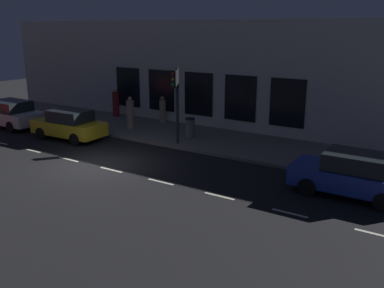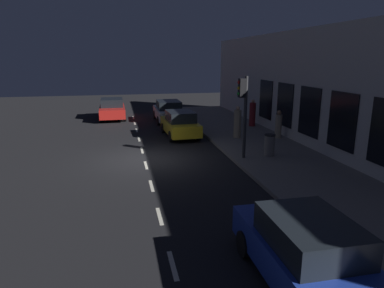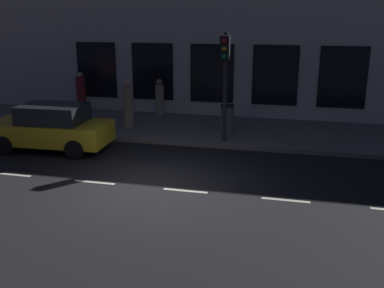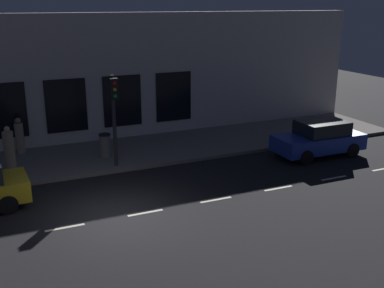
{
  "view_description": "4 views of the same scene",
  "coord_description": "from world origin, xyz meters",
  "px_view_note": "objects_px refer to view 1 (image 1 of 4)",
  "views": [
    {
      "loc": [
        -12.08,
        -12.88,
        5.78
      ],
      "look_at": [
        2.91,
        -3.16,
        0.77
      ],
      "focal_mm": 39.16,
      "sensor_mm": 36.0,
      "label": 1
    },
    {
      "loc": [
        -1.02,
        -15.75,
        4.69
      ],
      "look_at": [
        2.13,
        -0.91,
        0.85
      ],
      "focal_mm": 32.0,
      "sensor_mm": 36.0,
      "label": 2
    },
    {
      "loc": [
        -10.64,
        -3.78,
        4.5
      ],
      "look_at": [
        1.72,
        -0.76,
        0.78
      ],
      "focal_mm": 41.92,
      "sensor_mm": 36.0,
      "label": 3
    },
    {
      "loc": [
        -13.42,
        3.28,
        6.65
      ],
      "look_at": [
        2.0,
        -3.57,
        1.49
      ],
      "focal_mm": 43.62,
      "sensor_mm": 36.0,
      "label": 4
    }
  ],
  "objects_px": {
    "pedestrian_1": "(130,114)",
    "trash_bin": "(190,128)",
    "traffic_light": "(176,93)",
    "parked_car_0": "(10,114)",
    "pedestrian_2": "(163,110)",
    "parked_car_1": "(69,125)",
    "pedestrian_0": "(116,103)",
    "parked_car_3": "(352,174)"
  },
  "relations": [
    {
      "from": "traffic_light",
      "to": "parked_car_1",
      "type": "height_order",
      "value": "traffic_light"
    },
    {
      "from": "parked_car_3",
      "to": "pedestrian_2",
      "type": "bearing_deg",
      "value": 66.86
    },
    {
      "from": "parked_car_1",
      "to": "pedestrian_0",
      "type": "xyz_separation_m",
      "value": [
        5.28,
        1.58,
        0.19
      ]
    },
    {
      "from": "traffic_light",
      "to": "parked_car_0",
      "type": "xyz_separation_m",
      "value": [
        -1.86,
        10.86,
        -1.9
      ]
    },
    {
      "from": "parked_car_3",
      "to": "pedestrian_0",
      "type": "bearing_deg",
      "value": 72.28
    },
    {
      "from": "pedestrian_1",
      "to": "pedestrian_2",
      "type": "relative_size",
      "value": 1.14
    },
    {
      "from": "parked_car_0",
      "to": "pedestrian_2",
      "type": "xyz_separation_m",
      "value": [
        5.36,
        -7.39,
        0.1
      ]
    },
    {
      "from": "parked_car_1",
      "to": "pedestrian_0",
      "type": "height_order",
      "value": "pedestrian_0"
    },
    {
      "from": "pedestrian_1",
      "to": "traffic_light",
      "type": "bearing_deg",
      "value": -43.23
    },
    {
      "from": "traffic_light",
      "to": "parked_car_0",
      "type": "height_order",
      "value": "traffic_light"
    },
    {
      "from": "parked_car_3",
      "to": "pedestrian_0",
      "type": "xyz_separation_m",
      "value": [
        5.2,
        15.99,
        0.19
      ]
    },
    {
      "from": "parked_car_3",
      "to": "parked_car_1",
      "type": "bearing_deg",
      "value": 90.6
    },
    {
      "from": "parked_car_3",
      "to": "pedestrian_1",
      "type": "height_order",
      "value": "pedestrian_1"
    },
    {
      "from": "parked_car_0",
      "to": "pedestrian_0",
      "type": "xyz_separation_m",
      "value": [
        5.23,
        -3.69,
        0.19
      ]
    },
    {
      "from": "parked_car_1",
      "to": "trash_bin",
      "type": "relative_size",
      "value": 3.98
    },
    {
      "from": "pedestrian_1",
      "to": "trash_bin",
      "type": "xyz_separation_m",
      "value": [
        0.25,
        -3.9,
        -0.33
      ]
    },
    {
      "from": "traffic_light",
      "to": "trash_bin",
      "type": "distance_m",
      "value": 2.48
    },
    {
      "from": "pedestrian_2",
      "to": "trash_bin",
      "type": "distance_m",
      "value": 3.93
    },
    {
      "from": "parked_car_3",
      "to": "trash_bin",
      "type": "distance_m",
      "value": 9.52
    },
    {
      "from": "parked_car_1",
      "to": "pedestrian_2",
      "type": "relative_size",
      "value": 2.53
    },
    {
      "from": "pedestrian_1",
      "to": "trash_bin",
      "type": "relative_size",
      "value": 1.8
    },
    {
      "from": "traffic_light",
      "to": "parked_car_3",
      "type": "relative_size",
      "value": 0.92
    },
    {
      "from": "parked_car_0",
      "to": "trash_bin",
      "type": "relative_size",
      "value": 4.38
    },
    {
      "from": "trash_bin",
      "to": "pedestrian_1",
      "type": "bearing_deg",
      "value": 93.65
    },
    {
      "from": "pedestrian_0",
      "to": "pedestrian_2",
      "type": "bearing_deg",
      "value": 46.12
    },
    {
      "from": "parked_car_3",
      "to": "pedestrian_2",
      "type": "xyz_separation_m",
      "value": [
        5.33,
        12.29,
        0.11
      ]
    },
    {
      "from": "pedestrian_2",
      "to": "trash_bin",
      "type": "relative_size",
      "value": 1.57
    },
    {
      "from": "pedestrian_0",
      "to": "trash_bin",
      "type": "relative_size",
      "value": 1.76
    },
    {
      "from": "pedestrian_0",
      "to": "traffic_light",
      "type": "bearing_deg",
      "value": 19.01
    },
    {
      "from": "parked_car_0",
      "to": "parked_car_3",
      "type": "height_order",
      "value": "same"
    },
    {
      "from": "pedestrian_2",
      "to": "trash_bin",
      "type": "height_order",
      "value": "pedestrian_2"
    },
    {
      "from": "parked_car_3",
      "to": "trash_bin",
      "type": "relative_size",
      "value": 3.95
    },
    {
      "from": "pedestrian_1",
      "to": "parked_car_3",
      "type": "bearing_deg",
      "value": -39.99
    },
    {
      "from": "pedestrian_2",
      "to": "traffic_light",
      "type": "bearing_deg",
      "value": -140.79
    },
    {
      "from": "traffic_light",
      "to": "parked_car_1",
      "type": "xyz_separation_m",
      "value": [
        -1.91,
        5.59,
        -1.9
      ]
    },
    {
      "from": "parked_car_0",
      "to": "parked_car_1",
      "type": "bearing_deg",
      "value": -90.18
    },
    {
      "from": "traffic_light",
      "to": "parked_car_0",
      "type": "relative_size",
      "value": 0.83
    },
    {
      "from": "parked_car_1",
      "to": "parked_car_3",
      "type": "bearing_deg",
      "value": -92.28
    },
    {
      "from": "trash_bin",
      "to": "parked_car_1",
      "type": "bearing_deg",
      "value": 121.4
    },
    {
      "from": "traffic_light",
      "to": "pedestrian_0",
      "type": "bearing_deg",
      "value": 64.82
    },
    {
      "from": "pedestrian_2",
      "to": "pedestrian_1",
      "type": "bearing_deg",
      "value": 161.02
    },
    {
      "from": "parked_car_3",
      "to": "pedestrian_2",
      "type": "height_order",
      "value": "pedestrian_2"
    }
  ]
}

